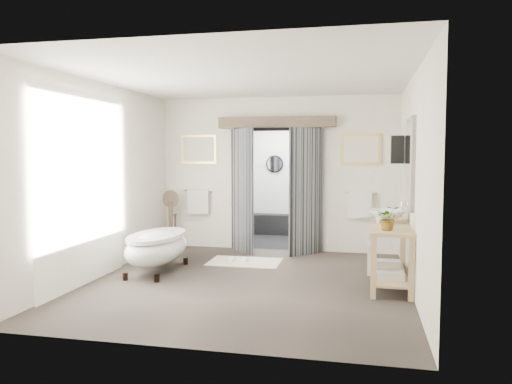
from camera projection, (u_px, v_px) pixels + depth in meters
ground_plane at (247, 282)px, 7.13m from camera, size 5.00×5.00×0.00m
room_shell at (242, 152)px, 6.87m from camera, size 4.52×5.02×2.91m
shower_room at (289, 196)px, 10.95m from camera, size 2.22×2.01×2.51m
back_wall_dressing at (276, 168)px, 9.26m from camera, size 3.82×0.71×2.52m
clawfoot_tub at (157, 247)px, 7.72m from camera, size 0.75×1.67×0.81m
vanity at (388, 249)px, 6.93m from camera, size 0.57×1.60×0.85m
pedestal_mirror at (171, 224)px, 9.60m from camera, size 0.34×0.22×1.14m
rug at (245, 262)px, 8.43m from camera, size 1.21×0.81×0.01m
slippers at (237, 260)px, 8.46m from camera, size 0.35×0.26×0.05m
basin at (387, 216)px, 7.17m from camera, size 0.54×0.54×0.18m
plant at (388, 218)px, 6.39m from camera, size 0.30×0.27×0.32m
soap_bottle_a at (380, 217)px, 6.99m from camera, size 0.09×0.09×0.18m
soap_bottle_b at (385, 213)px, 7.57m from camera, size 0.17×0.17×0.18m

